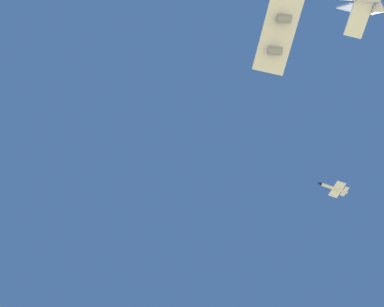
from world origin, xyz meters
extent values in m
cone|color=white|center=(-32.59, 122.87, 127.95)|extent=(6.64, 7.10, 5.76)
cylinder|color=gray|center=(-11.78, 88.08, 121.21)|extent=(5.81, 5.34, 3.00)
cylinder|color=gray|center=(-6.76, 97.75, 122.72)|extent=(5.81, 5.34, 3.00)
cube|color=white|center=(-27.30, 118.94, 135.48)|extent=(8.08, 5.57, 10.40)
cube|color=white|center=(-26.83, 119.85, 128.15)|extent=(16.29, 22.64, 3.62)
cylinder|color=silver|center=(-74.41, 64.12, 121.16)|extent=(12.73, 5.87, 1.50)
cone|color=black|center=(-67.37, 61.55, 121.16)|extent=(2.39, 2.09, 1.50)
cube|color=silver|center=(-75.82, 64.63, 120.96)|extent=(6.88, 9.02, 0.24)
cube|color=silver|center=(-79.58, 66.01, 123.11)|extent=(2.32, 1.01, 2.60)
cube|color=silver|center=(-79.58, 66.01, 121.36)|extent=(3.52, 5.19, 0.20)
camera|label=1|loc=(20.80, 80.37, 3.83)|focal=29.04mm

